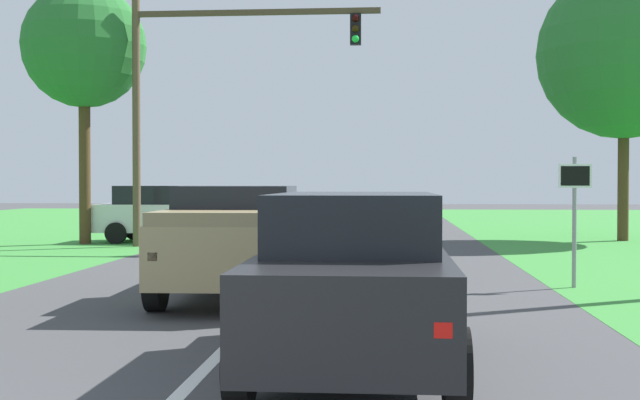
# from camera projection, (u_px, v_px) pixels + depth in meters

# --- Properties ---
(ground_plane) EXTENTS (120.00, 120.00, 0.00)m
(ground_plane) POSITION_uv_depth(u_px,v_px,m) (283.00, 289.00, 15.27)
(ground_plane) COLOR #424244
(red_suv_near) EXTENTS (2.10, 4.74, 1.84)m
(red_suv_near) POSITION_uv_depth(u_px,v_px,m) (355.00, 276.00, 8.73)
(red_suv_near) COLOR black
(red_suv_near) RESTS_ON ground_plane
(pickup_truck_lead) EXTENTS (2.43, 5.00, 1.89)m
(pickup_truck_lead) POSITION_uv_depth(u_px,v_px,m) (238.00, 240.00, 14.02)
(pickup_truck_lead) COLOR tan
(pickup_truck_lead) RESTS_ON ground_plane
(traffic_light) EXTENTS (7.49, 0.40, 7.61)m
(traffic_light) POSITION_uv_depth(u_px,v_px,m) (200.00, 80.00, 25.16)
(traffic_light) COLOR brown
(traffic_light) RESTS_ON ground_plane
(keep_moving_sign) EXTENTS (0.60, 0.09, 2.42)m
(keep_moving_sign) POSITION_uv_depth(u_px,v_px,m) (575.00, 204.00, 15.47)
(keep_moving_sign) COLOR gray
(keep_moving_sign) RESTS_ON ground_plane
(oak_tree_right) EXTENTS (5.72, 5.72, 9.10)m
(oak_tree_right) POSITION_uv_depth(u_px,v_px,m) (624.00, 53.00, 27.75)
(oak_tree_right) COLOR #4C351E
(oak_tree_right) RESTS_ON ground_plane
(crossing_suv_far) EXTENTS (4.31, 2.14, 1.83)m
(crossing_suv_far) POSITION_uv_depth(u_px,v_px,m) (164.00, 213.00, 27.32)
(crossing_suv_far) COLOR silver
(crossing_suv_far) RESTS_ON ground_plane
(extra_tree_1) EXTENTS (3.87, 3.87, 8.16)m
(extra_tree_1) POSITION_uv_depth(u_px,v_px,m) (84.00, 47.00, 26.35)
(extra_tree_1) COLOR #4C351E
(extra_tree_1) RESTS_ON ground_plane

